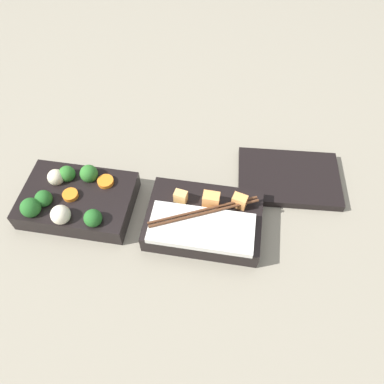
{
  "coord_description": "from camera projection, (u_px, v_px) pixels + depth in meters",
  "views": [
    {
      "loc": [
        0.15,
        -0.36,
        0.6
      ],
      "look_at": [
        0.09,
        0.05,
        0.04
      ],
      "focal_mm": 35.0,
      "sensor_mm": 36.0,
      "label": 1
    }
  ],
  "objects": [
    {
      "name": "bento_tray_rice",
      "position": [
        204.0,
        222.0,
        0.67
      ],
      "size": [
        0.21,
        0.14,
        0.07
      ],
      "color": "black",
      "rests_on": "ground_plane"
    },
    {
      "name": "bento_tray_vegetable",
      "position": [
        76.0,
        199.0,
        0.7
      ],
      "size": [
        0.21,
        0.14,
        0.07
      ],
      "color": "black",
      "rests_on": "ground_plane"
    },
    {
      "name": "bento_lid",
      "position": [
        288.0,
        178.0,
        0.75
      ],
      "size": [
        0.21,
        0.15,
        0.02
      ],
      "primitive_type": "cube",
      "rotation": [
        0.0,
        0.0,
        0.08
      ],
      "color": "black",
      "rests_on": "ground_plane"
    },
    {
      "name": "ground_plane",
      "position": [
        143.0,
        217.0,
        0.71
      ],
      "size": [
        3.0,
        3.0,
        0.0
      ],
      "primitive_type": "plane",
      "color": "gray"
    }
  ]
}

